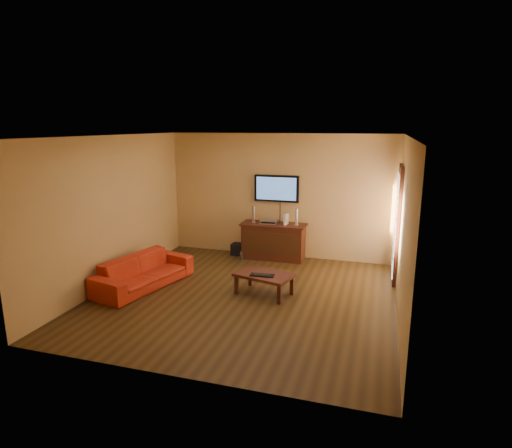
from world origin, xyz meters
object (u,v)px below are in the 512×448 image
at_px(television, 277,188).
at_px(game_console, 286,219).
at_px(sofa, 144,267).
at_px(bottle, 242,256).
at_px(speaker_right, 297,218).
at_px(subwoofer, 238,249).
at_px(coffee_table, 264,276).
at_px(speaker_left, 253,215).
at_px(keyboard, 262,275).
at_px(av_receiver, 269,221).
at_px(media_console, 273,241).

bearing_deg(television, game_console, -39.63).
relative_size(sofa, bottle, 9.64).
height_order(speaker_right, subwoofer, speaker_right).
bearing_deg(sofa, coffee_table, -69.48).
height_order(speaker_left, keyboard, speaker_left).
bearing_deg(television, av_receiver, -113.96).
height_order(sofa, keyboard, sofa).
distance_m(media_console, subwoofer, 0.89).
bearing_deg(bottle, speaker_right, 15.31).
bearing_deg(speaker_right, speaker_left, -178.85).
distance_m(coffee_table, av_receiver, 2.14).
xyz_separation_m(television, coffee_table, (0.36, -2.25, -1.20)).
height_order(subwoofer, bottle, subwoofer).
relative_size(speaker_left, game_console, 1.49).
relative_size(television, bottle, 4.92).
bearing_deg(subwoofer, sofa, -112.19).
xyz_separation_m(media_console, television, (0.00, 0.23, 1.13)).
relative_size(subwoofer, bottle, 1.28).
height_order(speaker_left, game_console, speaker_left).
xyz_separation_m(speaker_right, game_console, (-0.23, -0.00, -0.05)).
xyz_separation_m(media_console, sofa, (-1.83, -2.29, -0.02)).
bearing_deg(bottle, speaker_left, 58.00).
distance_m(coffee_table, game_console, 2.11).
distance_m(media_console, keyboard, 2.16).
distance_m(speaker_right, bottle, 1.46).
distance_m(sofa, bottle, 2.33).
bearing_deg(bottle, subwoofer, 121.21).
relative_size(sofa, speaker_right, 5.27).
distance_m(media_console, game_console, 0.58).
bearing_deg(television, media_console, -90.00).
height_order(media_console, av_receiver, av_receiver).
relative_size(game_console, keyboard, 0.57).
relative_size(coffee_table, speaker_left, 3.02).
xyz_separation_m(game_console, keyboard, (0.08, -2.13, -0.52)).
height_order(television, speaker_right, television).
bearing_deg(subwoofer, game_console, -2.07).
bearing_deg(bottle, sofa, -121.20).
bearing_deg(game_console, keyboard, -77.15).
bearing_deg(television, sofa, -126.03).
distance_m(coffee_table, subwoofer, 2.41).
bearing_deg(media_console, bottle, -153.83).
height_order(media_console, game_console, game_console).
distance_m(television, speaker_left, 0.77).
xyz_separation_m(television, sofa, (-1.83, -2.52, -1.15)).
relative_size(speaker_left, bottle, 1.79).
height_order(coffee_table, av_receiver, av_receiver).
bearing_deg(speaker_left, speaker_right, 1.15).
distance_m(bottle, keyboard, 2.09).
distance_m(media_console, speaker_right, 0.75).
height_order(media_console, coffee_table, media_console).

